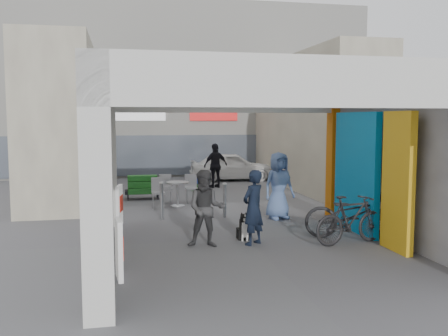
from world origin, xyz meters
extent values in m
plane|color=#535458|center=(0.00, 0.00, 0.00)|extent=(90.00, 90.00, 0.00)
cube|color=silver|center=(-3.00, -4.00, 1.75)|extent=(0.40, 0.40, 3.50)
cube|color=silver|center=(-3.00, 2.00, 1.75)|extent=(0.40, 0.40, 3.50)
cube|color=#D0680C|center=(3.00, 2.00, 1.75)|extent=(0.40, 0.40, 3.50)
plane|color=silver|center=(-3.00, -1.00, 1.75)|extent=(0.00, 6.40, 6.40)
plane|color=#A8A7AD|center=(3.00, -1.00, 1.75)|extent=(0.00, 6.40, 6.40)
cube|color=#0C82C2|center=(2.70, 0.20, 1.40)|extent=(0.15, 2.00, 2.80)
cube|color=yellow|center=(2.70, -1.60, 1.40)|extent=(0.15, 1.00, 2.80)
plane|color=#AFAFAA|center=(0.00, -1.00, 3.50)|extent=(6.40, 6.40, 0.00)
cube|color=silver|center=(0.00, 2.05, 3.15)|extent=(6.40, 0.30, 0.70)
cube|color=silver|center=(0.00, -4.05, 3.15)|extent=(6.40, 0.30, 0.70)
cube|color=silver|center=(0.00, 2.22, 3.10)|extent=(4.20, 0.05, 0.55)
cube|color=white|center=(0.00, 14.00, 4.00)|extent=(18.00, 4.00, 8.00)
cube|color=#515966|center=(0.00, 11.95, 1.00)|extent=(16.20, 0.06, 1.80)
cube|color=white|center=(-2.00, 11.96, 2.80)|extent=(2.60, 0.06, 0.50)
cube|color=red|center=(1.50, 11.96, 2.80)|extent=(2.20, 0.06, 0.50)
cube|color=beige|center=(-4.50, 7.50, 2.50)|extent=(2.00, 9.00, 5.00)
cube|color=beige|center=(4.50, 7.50, 2.50)|extent=(2.00, 9.00, 5.00)
cylinder|color=gray|center=(-1.66, 2.49, 0.49)|extent=(0.09, 0.09, 0.98)
cylinder|color=gray|center=(0.02, 2.43, 0.46)|extent=(0.09, 0.09, 0.91)
cylinder|color=gray|center=(1.57, 2.29, 0.42)|extent=(0.09, 0.09, 0.83)
cube|color=silver|center=(-2.75, -2.26, 0.50)|extent=(0.13, 0.56, 1.00)
cube|color=red|center=(-2.71, -2.26, 0.55)|extent=(0.08, 0.39, 0.40)
cube|color=silver|center=(-2.75, 2.00, 0.50)|extent=(0.17, 0.56, 1.00)
cube|color=red|center=(-2.71, 2.00, 0.55)|extent=(0.10, 0.39, 0.40)
cylinder|color=#A5A6AA|center=(-1.03, 4.40, 0.36)|extent=(0.06, 0.06, 0.72)
cylinder|color=#A5A6AA|center=(-1.03, 4.40, 0.01)|extent=(0.44, 0.44, 0.02)
cylinder|color=#A5A6AA|center=(-1.03, 4.40, 0.72)|extent=(0.70, 0.70, 0.05)
cube|color=#A5A6AA|center=(-1.63, 4.20, 0.22)|extent=(0.38, 0.38, 0.45)
cube|color=#A5A6AA|center=(-1.63, 4.38, 0.67)|extent=(0.38, 0.05, 0.45)
cube|color=#A5A6AA|center=(-0.53, 4.90, 0.22)|extent=(0.38, 0.38, 0.45)
cube|color=#A5A6AA|center=(-0.53, 5.08, 0.67)|extent=(0.38, 0.05, 0.45)
cube|color=#A5A6AA|center=(-1.33, 5.00, 0.22)|extent=(0.38, 0.38, 0.45)
cube|color=#A5A6AA|center=(-1.33, 5.18, 0.67)|extent=(0.38, 0.05, 0.45)
cube|color=black|center=(-2.00, 5.99, 0.15)|extent=(1.16, 0.58, 0.29)
cube|color=#17531D|center=(-2.00, 5.84, 0.29)|extent=(0.97, 0.34, 0.17)
cube|color=#17531D|center=(-2.00, 5.99, 0.48)|extent=(0.97, 0.34, 0.17)
cube|color=#17531D|center=(-2.00, 6.13, 0.68)|extent=(0.97, 0.34, 0.17)
cube|color=#17531D|center=(0.09, 7.52, 0.14)|extent=(0.55, 0.49, 0.28)
cube|color=#293D99|center=(0.09, 7.52, 0.42)|extent=(0.55, 0.49, 0.28)
cube|color=black|center=(-0.09, -0.02, 0.12)|extent=(0.23, 0.31, 0.23)
cube|color=black|center=(-0.09, -0.15, 0.29)|extent=(0.18, 0.15, 0.35)
cube|color=white|center=(-0.09, -0.23, 0.25)|extent=(0.14, 0.03, 0.33)
cylinder|color=white|center=(-0.14, -0.21, 0.13)|extent=(0.04, 0.04, 0.27)
cylinder|color=white|center=(-0.03, -0.21, 0.13)|extent=(0.04, 0.04, 0.27)
sphere|color=black|center=(-0.09, -0.17, 0.50)|extent=(0.18, 0.18, 0.18)
cube|color=white|center=(-0.09, -0.26, 0.48)|extent=(0.08, 0.12, 0.06)
cone|color=black|center=(-0.13, -0.13, 0.59)|extent=(0.07, 0.07, 0.08)
cone|color=black|center=(-0.04, -0.13, 0.59)|extent=(0.07, 0.07, 0.08)
imported|color=black|center=(0.01, -0.53, 0.79)|extent=(0.69, 0.65, 1.59)
imported|color=#38383A|center=(-0.99, -0.51, 0.80)|extent=(0.90, 0.77, 1.60)
imported|color=#5D7AB4|center=(1.39, 1.98, 0.88)|extent=(0.97, 0.75, 1.77)
imported|color=black|center=(0.86, 8.16, 0.85)|extent=(1.08, 0.71, 1.70)
imported|color=black|center=(2.30, -0.50, 0.55)|extent=(2.22, 1.38, 1.10)
imported|color=black|center=(2.06, -0.91, 0.52)|extent=(1.81, 0.82, 1.05)
imported|color=white|center=(1.96, 10.23, 0.61)|extent=(3.66, 1.65, 1.22)
camera|label=1|loc=(-2.69, -10.52, 2.66)|focal=40.00mm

